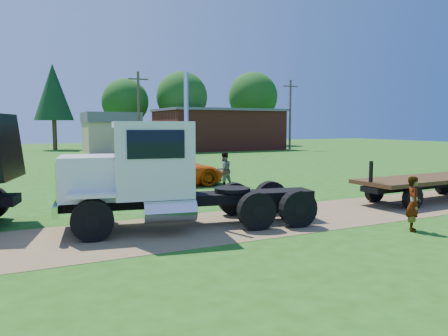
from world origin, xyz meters
name	(u,v)px	position (x,y,z in m)	size (l,w,h in m)	color
ground	(246,223)	(0.00, 0.00, 0.00)	(140.00, 140.00, 0.00)	#255111
dirt_track	(246,223)	(0.00, 0.00, 0.01)	(120.00, 4.20, 0.01)	brown
white_semi_tractor	(154,175)	(-2.90, 0.62, 1.68)	(8.32, 3.99, 4.91)	black
orange_pickup	(171,171)	(0.75, 9.47, 0.79)	(2.64, 5.72, 1.59)	#DC550A
flatbed_trailer	(430,183)	(9.02, 0.23, 0.78)	(7.21, 2.39, 1.83)	#3D2913
spectator_a	(414,204)	(4.00, -3.21, 0.84)	(0.61, 0.40, 1.67)	#999999
spectator_b	(224,170)	(2.97, 7.67, 0.91)	(0.88, 0.69, 1.81)	#999999
brick_building	(218,129)	(18.00, 40.00, 2.66)	(15.40, 10.40, 5.30)	maroon
tan_shed	(111,132)	(4.00, 40.00, 2.42)	(6.20, 5.40, 4.70)	tan
utility_poles	(139,111)	(6.00, 35.00, 4.71)	(42.20, 0.28, 9.00)	#4C3F2B
tree_row	(119,98)	(7.18, 49.42, 7.04)	(58.42, 10.78, 11.75)	#382417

